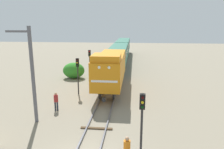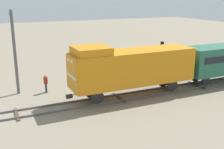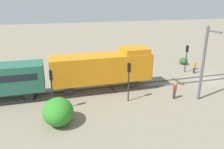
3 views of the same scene
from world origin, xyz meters
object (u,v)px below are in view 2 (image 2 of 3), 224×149
Objects in this scene: locomotive at (131,66)px; catenary_mast at (15,50)px; traffic_signal_far at (162,53)px; worker_by_signal at (46,82)px; traffic_signal_mid at (97,60)px.

catenary_mast reaches higher than locomotive.
traffic_signal_far is 0.54× the size of catenary_mast.
traffic_signal_far is 14.71m from catenary_mast.
catenary_mast is at bearing 4.22° from worker_by_signal.
locomotive is 2.88× the size of traffic_signal_mid.
catenary_mast is (-5.07, -8.98, 1.24)m from locomotive.
traffic_signal_mid is 7.47m from catenary_mast.
traffic_signal_far is at bearing 91.55° from traffic_signal_mid.
locomotive is 10.38m from catenary_mast.
traffic_signal_mid is at bearing -152.17° from locomotive.
traffic_signal_mid is (-3.40, -1.80, 0.04)m from locomotive.
locomotive is 2.88× the size of traffic_signal_far.
catenary_mast reaches higher than worker_by_signal.
worker_by_signal is 3.93m from catenary_mast.
catenary_mast is at bearing -103.05° from traffic_signal_mid.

